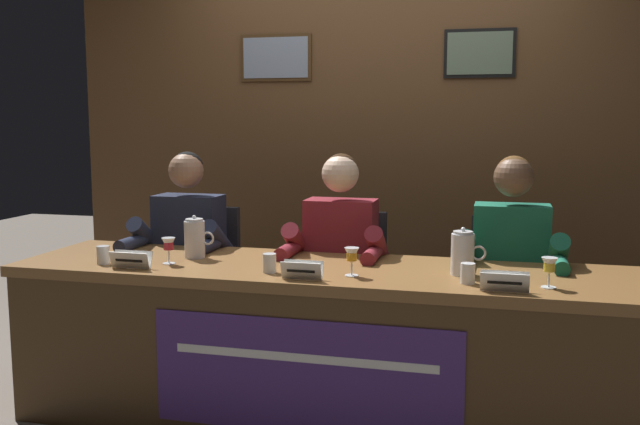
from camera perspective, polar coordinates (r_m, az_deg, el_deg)
ground_plane at (r=3.50m, az=0.00°, el=-16.40°), size 12.00×12.00×0.00m
wall_back_panelled at (r=4.59m, az=4.45°, el=6.08°), size 4.06×0.14×2.60m
conference_table at (r=3.23m, az=-0.46°, el=-8.96°), size 2.86×0.74×0.75m
chair_left at (r=4.12m, az=-9.67°, el=-6.18°), size 0.44×0.45×0.92m
panelist_left at (r=3.88m, az=-10.96°, el=-2.86°), size 0.51×0.48×1.24m
nameplate_left at (r=3.33m, az=-14.96°, el=-3.70°), size 0.19×0.06×0.08m
juice_glass_left at (r=3.38m, az=-12.08°, el=-2.63°), size 0.06×0.06×0.12m
water_cup_left at (r=3.47m, az=-17.03°, el=-3.36°), size 0.06×0.06×0.08m
chair_center at (r=3.86m, az=2.06°, el=-7.02°), size 0.44×0.45×0.92m
panelist_center at (r=3.61m, az=1.40°, el=-3.53°), size 0.51×0.48×1.24m
nameplate_center at (r=3.00m, az=-1.46°, el=-4.66°), size 0.17×0.06×0.08m
juice_glass_center at (r=3.06m, az=2.56°, el=-3.54°), size 0.06×0.06×0.12m
water_cup_center at (r=3.14m, az=-4.08°, el=-4.16°), size 0.06×0.06×0.08m
chair_right at (r=3.78m, az=14.91°, el=-7.61°), size 0.44×0.45×0.92m
panelist_right at (r=3.52m, az=15.09°, el=-4.08°), size 0.51×0.48×1.24m
nameplate_right at (r=2.88m, az=14.62°, el=-5.41°), size 0.19×0.06×0.08m
juice_glass_right at (r=2.99m, az=17.96°, el=-4.18°), size 0.06×0.06×0.12m
water_cup_right at (r=2.99m, az=11.80°, el=-4.90°), size 0.06×0.06×0.08m
water_pitcher_left_side at (r=3.50m, az=-10.03°, el=-2.07°), size 0.15×0.10×0.21m
water_pitcher_right_side at (r=3.14m, az=11.41°, el=-3.24°), size 0.15×0.10×0.21m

